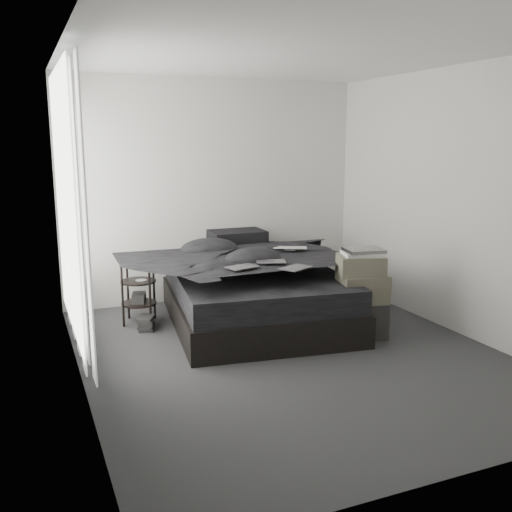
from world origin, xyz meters
name	(u,v)px	position (x,y,z in m)	size (l,w,h in m)	color
floor	(290,353)	(0.00, 0.00, 0.00)	(3.60, 4.20, 0.01)	#323235
ceiling	(294,51)	(0.00, 0.00, 2.60)	(3.60, 4.20, 0.01)	white
wall_back	(214,191)	(0.00, 2.10, 1.30)	(3.60, 0.01, 2.60)	silver
wall_front	(469,255)	(0.00, -2.10, 1.30)	(3.60, 0.01, 2.60)	silver
wall_left	(73,222)	(-1.80, 0.00, 1.30)	(0.01, 4.20, 2.60)	silver
wall_right	(457,202)	(1.80, 0.00, 1.30)	(0.01, 4.20, 2.60)	silver
window_left	(66,203)	(-1.78, 0.90, 1.35)	(0.02, 2.00, 2.30)	white
curtain_left	(72,210)	(-1.73, 0.90, 1.28)	(0.06, 2.12, 2.48)	white
bed	(254,307)	(0.07, 1.02, 0.15)	(1.71, 2.25, 0.31)	black
mattress	(254,282)	(0.07, 1.02, 0.43)	(1.64, 2.19, 0.24)	black
duvet	(255,259)	(0.06, 0.97, 0.68)	(1.66, 1.92, 0.26)	black
pillow_lower	(231,249)	(0.13, 1.89, 0.62)	(0.68, 0.46, 0.15)	black
pillow_upper	(237,236)	(0.20, 1.86, 0.77)	(0.63, 0.44, 0.14)	black
laptop	(290,242)	(0.49, 1.02, 0.82)	(0.36, 0.23, 0.03)	silver
comic_a	(242,258)	(-0.28, 0.46, 0.81)	(0.28, 0.19, 0.01)	black
comic_b	(271,253)	(0.07, 0.58, 0.82)	(0.28, 0.19, 0.01)	black
comic_c	(296,258)	(0.16, 0.24, 0.83)	(0.28, 0.19, 0.01)	black
side_stand	(139,291)	(-1.07, 1.43, 0.34)	(0.37, 0.37, 0.68)	black
papers	(138,259)	(-1.07, 1.41, 0.68)	(0.26, 0.19, 0.01)	white
floor_books	(146,323)	(-1.06, 1.16, 0.07)	(0.15, 0.21, 0.15)	black
box_lower	(360,318)	(0.84, 0.17, 0.18)	(0.48, 0.37, 0.35)	#242424
box_mid	(362,288)	(0.85, 0.16, 0.49)	(0.45, 0.35, 0.27)	#5D5A4A
box_upper	(361,265)	(0.83, 0.18, 0.72)	(0.42, 0.34, 0.19)	#5D5A4A
art_book_white	(362,253)	(0.84, 0.17, 0.83)	(0.36, 0.29, 0.04)	silver
art_book_snake	(364,250)	(0.85, 0.16, 0.86)	(0.35, 0.28, 0.03)	silver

